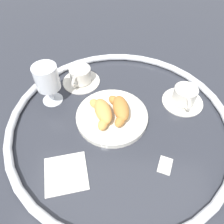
{
  "coord_description": "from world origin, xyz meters",
  "views": [
    {
      "loc": [
        -0.42,
        -0.01,
        0.54
      ],
      "look_at": [
        0.02,
        0.03,
        0.03
      ],
      "focal_mm": 35.05,
      "sensor_mm": 36.0,
      "label": 1
    }
  ],
  "objects_px": {
    "croissant_large": "(120,109)",
    "coffee_cup_far": "(184,97)",
    "folded_napkin": "(66,173)",
    "sugar_packet": "(165,165)",
    "croissant_small": "(102,112)",
    "pastry_plate": "(112,116)",
    "coffee_cup_near": "(80,77)",
    "juice_glass_left": "(47,79)"
  },
  "relations": [
    {
      "from": "croissant_large",
      "to": "coffee_cup_far",
      "type": "height_order",
      "value": "croissant_large"
    },
    {
      "from": "folded_napkin",
      "to": "sugar_packet",
      "type": "bearing_deg",
      "value": -79.96
    },
    {
      "from": "croissant_large",
      "to": "croissant_small",
      "type": "xyz_separation_m",
      "value": [
        -0.02,
        0.05,
        0.0
      ]
    },
    {
      "from": "pastry_plate",
      "to": "coffee_cup_near",
      "type": "bearing_deg",
      "value": 38.69
    },
    {
      "from": "pastry_plate",
      "to": "folded_napkin",
      "type": "relative_size",
      "value": 2.06
    },
    {
      "from": "coffee_cup_far",
      "to": "folded_napkin",
      "type": "height_order",
      "value": "coffee_cup_far"
    },
    {
      "from": "coffee_cup_near",
      "to": "juice_glass_left",
      "type": "height_order",
      "value": "juice_glass_left"
    },
    {
      "from": "coffee_cup_near",
      "to": "sugar_packet",
      "type": "height_order",
      "value": "coffee_cup_near"
    },
    {
      "from": "pastry_plate",
      "to": "croissant_small",
      "type": "distance_m",
      "value": 0.04
    },
    {
      "from": "folded_napkin",
      "to": "croissant_small",
      "type": "bearing_deg",
      "value": -21.48
    },
    {
      "from": "folded_napkin",
      "to": "pastry_plate",
      "type": "bearing_deg",
      "value": -27.59
    },
    {
      "from": "pastry_plate",
      "to": "juice_glass_left",
      "type": "relative_size",
      "value": 1.62
    },
    {
      "from": "croissant_small",
      "to": "sugar_packet",
      "type": "xyz_separation_m",
      "value": [
        -0.14,
        -0.19,
        -0.04
      ]
    },
    {
      "from": "juice_glass_left",
      "to": "folded_napkin",
      "type": "relative_size",
      "value": 1.27
    },
    {
      "from": "coffee_cup_far",
      "to": "pastry_plate",
      "type": "bearing_deg",
      "value": 111.28
    },
    {
      "from": "croissant_small",
      "to": "folded_napkin",
      "type": "relative_size",
      "value": 1.15
    },
    {
      "from": "pastry_plate",
      "to": "coffee_cup_far",
      "type": "distance_m",
      "value": 0.25
    },
    {
      "from": "coffee_cup_far",
      "to": "folded_napkin",
      "type": "xyz_separation_m",
      "value": [
        -0.29,
        0.34,
        -0.02
      ]
    },
    {
      "from": "croissant_large",
      "to": "juice_glass_left",
      "type": "relative_size",
      "value": 0.95
    },
    {
      "from": "croissant_large",
      "to": "croissant_small",
      "type": "bearing_deg",
      "value": 107.45
    },
    {
      "from": "pastry_plate",
      "to": "coffee_cup_far",
      "type": "relative_size",
      "value": 1.67
    },
    {
      "from": "croissant_large",
      "to": "coffee_cup_near",
      "type": "relative_size",
      "value": 0.98
    },
    {
      "from": "croissant_large",
      "to": "folded_napkin",
      "type": "height_order",
      "value": "croissant_large"
    },
    {
      "from": "coffee_cup_near",
      "to": "sugar_packet",
      "type": "distance_m",
      "value": 0.42
    },
    {
      "from": "pastry_plate",
      "to": "sugar_packet",
      "type": "distance_m",
      "value": 0.22
    },
    {
      "from": "coffee_cup_far",
      "to": "folded_napkin",
      "type": "distance_m",
      "value": 0.44
    },
    {
      "from": "sugar_packet",
      "to": "folded_napkin",
      "type": "bearing_deg",
      "value": 115.69
    },
    {
      "from": "croissant_small",
      "to": "juice_glass_left",
      "type": "relative_size",
      "value": 0.9
    },
    {
      "from": "coffee_cup_near",
      "to": "folded_napkin",
      "type": "relative_size",
      "value": 1.24
    },
    {
      "from": "croissant_small",
      "to": "coffee_cup_far",
      "type": "xyz_separation_m",
      "value": [
        0.1,
        -0.26,
        -0.01
      ]
    },
    {
      "from": "croissant_large",
      "to": "coffee_cup_far",
      "type": "xyz_separation_m",
      "value": [
        0.08,
        -0.21,
        -0.01
      ]
    },
    {
      "from": "croissant_small",
      "to": "pastry_plate",
      "type": "bearing_deg",
      "value": -72.43
    },
    {
      "from": "pastry_plate",
      "to": "croissant_small",
      "type": "bearing_deg",
      "value": 107.57
    },
    {
      "from": "juice_glass_left",
      "to": "sugar_packet",
      "type": "bearing_deg",
      "value": -120.38
    },
    {
      "from": "pastry_plate",
      "to": "sugar_packet",
      "type": "bearing_deg",
      "value": -134.08
    },
    {
      "from": "coffee_cup_far",
      "to": "sugar_packet",
      "type": "relative_size",
      "value": 2.72
    },
    {
      "from": "juice_glass_left",
      "to": "pastry_plate",
      "type": "bearing_deg",
      "value": -106.63
    },
    {
      "from": "juice_glass_left",
      "to": "sugar_packet",
      "type": "relative_size",
      "value": 2.8
    },
    {
      "from": "juice_glass_left",
      "to": "croissant_small",
      "type": "bearing_deg",
      "value": -111.75
    },
    {
      "from": "croissant_large",
      "to": "coffee_cup_near",
      "type": "height_order",
      "value": "croissant_large"
    },
    {
      "from": "coffee_cup_near",
      "to": "sugar_packet",
      "type": "relative_size",
      "value": 2.72
    },
    {
      "from": "croissant_large",
      "to": "folded_napkin",
      "type": "distance_m",
      "value": 0.24
    }
  ]
}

